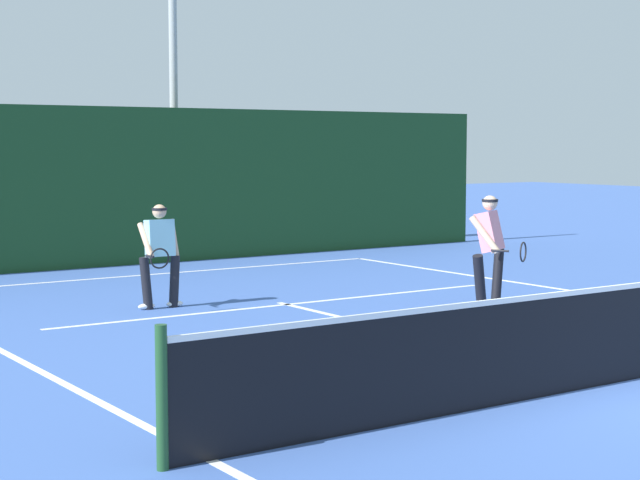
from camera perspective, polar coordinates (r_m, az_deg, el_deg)
ground_plane at (r=11.01m, az=15.92°, el=-7.49°), size 80.00×80.00×0.00m
court_line_baseline_far at (r=19.47m, az=-8.85°, el=-1.84°), size 9.25×0.10×0.01m
court_line_sideline_left at (r=8.12m, az=-5.97°, el=-11.88°), size 0.10×21.23×0.01m
court_line_service at (r=15.61m, az=-1.80°, el=-3.54°), size 7.54×0.10×0.01m
court_line_centre at (r=13.24m, az=5.18°, el=-5.15°), size 0.10×6.40×0.01m
tennis_net at (r=10.91m, az=15.99°, el=-4.87°), size 10.15×0.09×1.08m
player_near at (r=15.49m, az=9.27°, el=-0.31°), size 1.10×1.07×1.65m
player_far at (r=15.33m, az=-8.74°, el=-0.64°), size 0.79×0.83×1.52m
tennis_ball at (r=11.80m, az=9.02°, el=-6.33°), size 0.07×0.07×0.07m
back_fence_windscreen at (r=20.87m, az=-10.90°, el=2.89°), size 18.14×0.12×3.12m
light_pole at (r=23.13m, az=-8.03°, el=10.08°), size 0.55×0.44×7.04m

